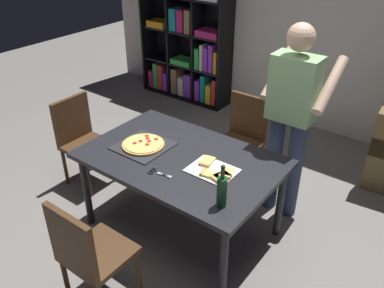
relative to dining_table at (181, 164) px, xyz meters
name	(u,v)px	position (x,y,z in m)	size (l,w,h in m)	color
ground_plane	(182,227)	(0.00, 0.00, -0.68)	(12.00, 12.00, 0.00)	gray
back_wall	(317,15)	(0.00, 2.60, 0.72)	(6.40, 0.10, 2.80)	silver
dining_table	(181,164)	(0.00, 0.00, 0.00)	(1.58, 1.03, 0.75)	#232328
chair_near_camera	(88,252)	(0.00, -1.00, -0.17)	(0.42, 0.42, 0.90)	#472D19
chair_far_side	(243,134)	(0.00, 1.00, -0.17)	(0.42, 0.42, 0.90)	#472D19
chair_left_end	(81,136)	(-1.27, 0.00, -0.17)	(0.42, 0.42, 0.90)	#472D19
bookshelf	(188,39)	(-1.74, 2.38, 0.19)	(1.40, 0.35, 1.95)	black
person_serving_pizza	(291,113)	(0.56, 0.78, 0.32)	(0.55, 0.54, 1.75)	#38476B
pepperoni_pizza_on_tray	(143,145)	(-0.35, -0.06, 0.09)	(0.42, 0.42, 0.04)	#2D2D33
pizza_slices_on_towel	(214,171)	(0.33, -0.02, 0.08)	(0.36, 0.28, 0.03)	white
wine_bottle	(222,191)	(0.59, -0.32, 0.19)	(0.07, 0.07, 0.32)	#194723
kitchen_scissors	(156,172)	(-0.01, -0.29, 0.08)	(0.20, 0.09, 0.01)	silver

